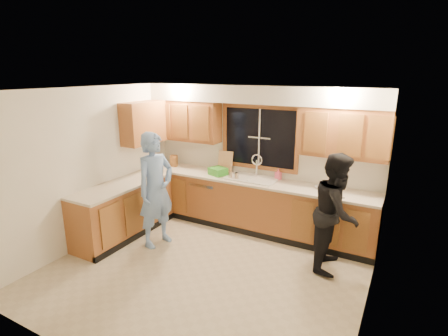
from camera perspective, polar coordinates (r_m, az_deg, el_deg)
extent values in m
plane|color=#BBAD90|center=(5.15, -3.28, -16.43)|extent=(4.20, 4.20, 0.00)
plane|color=white|center=(4.37, -3.80, 12.59)|extent=(4.20, 4.20, 0.00)
plane|color=white|center=(6.23, 5.76, 1.81)|extent=(4.20, 0.00, 4.20)
plane|color=white|center=(5.95, -20.94, 0.17)|extent=(0.00, 3.80, 3.80)
plane|color=white|center=(3.98, 23.31, -7.52)|extent=(0.00, 3.80, 3.80)
cube|color=#9E5C2D|center=(6.22, 4.47, -6.04)|extent=(4.20, 0.60, 0.88)
cube|color=#9E5C2D|center=(6.21, -15.95, -6.64)|extent=(0.60, 1.90, 0.88)
cube|color=beige|center=(6.05, 4.50, -2.03)|extent=(4.20, 0.63, 0.04)
cube|color=beige|center=(6.05, -16.17, -2.62)|extent=(0.63, 1.90, 0.04)
cube|color=#9E5C2D|center=(6.66, -6.14, 7.72)|extent=(1.35, 0.33, 0.75)
cube|color=#9E5C2D|center=(5.57, 18.91, 5.44)|extent=(1.35, 0.33, 0.75)
cube|color=#9E5C2D|center=(6.49, -12.99, 7.21)|extent=(0.33, 0.90, 0.75)
cube|color=silver|center=(5.91, 5.38, 11.87)|extent=(4.20, 0.35, 0.30)
cube|color=black|center=(6.16, 5.83, 4.96)|extent=(1.30, 0.01, 1.00)
cube|color=#9E5C2D|center=(6.07, 5.93, 9.92)|extent=(1.44, 0.03, 0.07)
cube|color=#9E5C2D|center=(6.27, 5.66, 0.14)|extent=(1.44, 0.03, 0.07)
cube|color=#9E5C2D|center=(6.44, 0.15, 5.51)|extent=(0.07, 0.03, 1.00)
cube|color=#9E5C2D|center=(5.92, 11.92, 4.29)|extent=(0.07, 0.03, 1.00)
cube|color=silver|center=(6.05, 4.57, -1.72)|extent=(0.86, 0.52, 0.03)
cube|color=silver|center=(6.16, 2.77, -2.25)|extent=(0.38, 0.42, 0.18)
cube|color=silver|center=(6.00, 6.38, -2.82)|extent=(0.38, 0.42, 0.18)
cylinder|color=silver|center=(6.19, 5.36, 0.09)|extent=(0.04, 0.04, 0.28)
torus|color=silver|center=(6.15, 5.39, 1.34)|extent=(0.21, 0.03, 0.21)
cube|color=white|center=(6.59, -2.35, -5.02)|extent=(0.60, 0.56, 0.82)
cube|color=white|center=(5.85, -19.87, -8.28)|extent=(0.58, 0.75, 0.90)
imported|color=#7197D5|center=(5.60, -11.06, -3.52)|extent=(0.56, 0.74, 1.84)
imported|color=black|center=(5.11, 17.87, -6.87)|extent=(0.67, 0.84, 1.68)
cube|color=#965D29|center=(6.87, -8.18, 1.16)|extent=(0.14, 0.13, 0.22)
cube|color=tan|center=(6.47, 0.21, 1.11)|extent=(0.29, 0.12, 0.38)
cube|color=#329025|center=(6.27, -1.00, -0.54)|extent=(0.35, 0.34, 0.13)
imported|color=#F75E84|center=(6.06, 8.84, -0.99)|extent=(0.11, 0.11, 0.20)
imported|color=silver|center=(5.74, 15.68, -3.10)|extent=(0.26, 0.26, 0.05)
cylinder|color=#C4B197|center=(5.97, 2.07, -1.38)|extent=(0.09, 0.09, 0.13)
cylinder|color=#C4B197|center=(6.03, 1.03, -1.24)|extent=(0.08, 0.08, 0.12)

